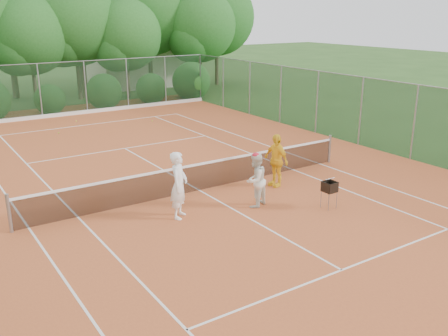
# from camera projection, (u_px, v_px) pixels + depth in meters

# --- Properties ---
(ground) EXTENTS (120.00, 120.00, 0.00)m
(ground) POSITION_uv_depth(u_px,v_px,m) (200.00, 191.00, 16.63)
(ground) COLOR #294C1B
(ground) RESTS_ON ground
(clay_court) EXTENTS (18.00, 36.00, 0.02)m
(clay_court) POSITION_uv_depth(u_px,v_px,m) (200.00, 191.00, 16.62)
(clay_court) COLOR #BC592B
(clay_court) RESTS_ON ground
(club_building) EXTENTS (8.00, 5.00, 3.00)m
(club_building) POSITION_uv_depth(u_px,v_px,m) (143.00, 66.00, 40.00)
(club_building) COLOR beige
(club_building) RESTS_ON ground
(tennis_net) EXTENTS (11.97, 0.10, 1.10)m
(tennis_net) POSITION_uv_depth(u_px,v_px,m) (200.00, 176.00, 16.47)
(tennis_net) COLOR gray
(tennis_net) RESTS_ON clay_court
(player_white) EXTENTS (0.84, 0.84, 1.96)m
(player_white) POSITION_uv_depth(u_px,v_px,m) (179.00, 185.00, 14.21)
(player_white) COLOR white
(player_white) RESTS_ON clay_court
(player_center_grp) EXTENTS (0.99, 0.88, 1.71)m
(player_center_grp) POSITION_uv_depth(u_px,v_px,m) (255.00, 180.00, 15.07)
(player_center_grp) COLOR silver
(player_center_grp) RESTS_ON clay_court
(player_yellow) EXTENTS (0.51, 1.09, 1.81)m
(player_yellow) POSITION_uv_depth(u_px,v_px,m) (276.00, 160.00, 16.84)
(player_yellow) COLOR yellow
(player_yellow) RESTS_ON clay_court
(ball_hopper) EXTENTS (0.37, 0.37, 0.84)m
(ball_hopper) POSITION_uv_depth(u_px,v_px,m) (330.00, 187.00, 14.96)
(ball_hopper) COLOR gray
(ball_hopper) RESTS_ON clay_court
(stray_ball_a) EXTENTS (0.07, 0.07, 0.07)m
(stray_ball_a) POSITION_uv_depth(u_px,v_px,m) (59.00, 133.00, 24.32)
(stray_ball_a) COLOR #A6C62E
(stray_ball_a) RESTS_ON clay_court
(stray_ball_b) EXTENTS (0.07, 0.07, 0.07)m
(stray_ball_b) POSITION_uv_depth(u_px,v_px,m) (76.00, 121.00, 26.93)
(stray_ball_b) COLOR yellow
(stray_ball_b) RESTS_ON clay_court
(stray_ball_c) EXTENTS (0.07, 0.07, 0.07)m
(stray_ball_c) POSITION_uv_depth(u_px,v_px,m) (152.00, 121.00, 26.98)
(stray_ball_c) COLOR #B7CC2F
(stray_ball_c) RESTS_ON clay_court
(court_markings) EXTENTS (11.03, 23.83, 0.01)m
(court_markings) POSITION_uv_depth(u_px,v_px,m) (200.00, 191.00, 16.62)
(court_markings) COLOR white
(court_markings) RESTS_ON clay_court
(fence_back) EXTENTS (18.07, 0.07, 3.00)m
(fence_back) POSITION_uv_depth(u_px,v_px,m) (63.00, 89.00, 28.10)
(fence_back) COLOR #19381E
(fence_back) RESTS_ON clay_court
(fence_right) EXTENTS (0.07, 33.07, 3.00)m
(fence_right) POSITION_uv_depth(u_px,v_px,m) (414.00, 123.00, 19.71)
(fence_right) COLOR #19381E
(fence_right) RESTS_ON clay_court
(tropical_treeline) EXTENTS (32.10, 8.49, 15.03)m
(tropical_treeline) POSITION_uv_depth(u_px,v_px,m) (56.00, 21.00, 31.92)
(tropical_treeline) COLOR brown
(tropical_treeline) RESTS_ON ground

